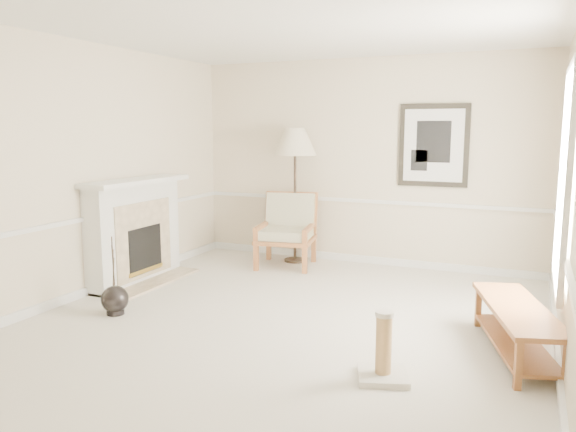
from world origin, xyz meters
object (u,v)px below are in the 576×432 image
(floor_vase, at_px, (115,300))
(bench, at_px, (517,322))
(scratching_post, at_px, (383,358))
(armchair, at_px, (288,227))
(floor_lamp, at_px, (295,146))

(floor_vase, relative_size, bench, 0.53)
(scratching_post, bearing_deg, floor_vase, 172.85)
(floor_vase, relative_size, armchair, 0.82)
(armchair, relative_size, bench, 0.65)
(armchair, distance_m, scratching_post, 3.81)
(bench, height_order, scratching_post, scratching_post)
(floor_lamp, bearing_deg, armchair, -97.40)
(floor_lamp, relative_size, bench, 1.23)
(floor_vase, bearing_deg, bench, 8.12)
(floor_lamp, xyz_separation_m, scratching_post, (2.15, -3.31, -1.51))
(floor_vase, distance_m, armchair, 2.87)
(scratching_post, bearing_deg, armchair, 125.08)
(floor_vase, distance_m, scratching_post, 2.97)
(floor_lamp, distance_m, bench, 4.14)
(floor_vase, distance_m, floor_lamp, 3.41)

